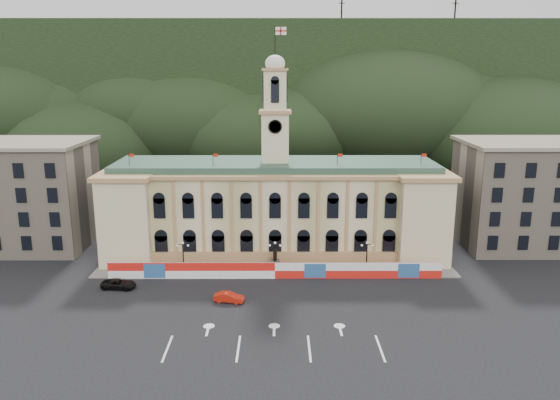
{
  "coord_description": "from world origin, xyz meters",
  "views": [
    {
      "loc": [
        0.55,
        -61.7,
        30.77
      ],
      "look_at": [
        0.76,
        18.0,
        11.39
      ],
      "focal_mm": 35.0,
      "sensor_mm": 36.0,
      "label": 1
    }
  ],
  "objects_px": {
    "lamp_center": "(275,255)",
    "black_suv": "(119,284)",
    "red_sedan": "(229,297)",
    "statue": "(275,264)"
  },
  "relations": [
    {
      "from": "lamp_center",
      "to": "black_suv",
      "type": "xyz_separation_m",
      "value": [
        -22.34,
        -5.75,
        -2.39
      ]
    },
    {
      "from": "red_sedan",
      "to": "black_suv",
      "type": "xyz_separation_m",
      "value": [
        -16.19,
        4.69,
        0.01
      ]
    },
    {
      "from": "statue",
      "to": "red_sedan",
      "type": "relative_size",
      "value": 0.87
    },
    {
      "from": "red_sedan",
      "to": "black_suv",
      "type": "relative_size",
      "value": 0.84
    },
    {
      "from": "lamp_center",
      "to": "red_sedan",
      "type": "relative_size",
      "value": 1.2
    },
    {
      "from": "lamp_center",
      "to": "statue",
      "type": "bearing_deg",
      "value": 90.0
    },
    {
      "from": "lamp_center",
      "to": "red_sedan",
      "type": "distance_m",
      "value": 12.35
    },
    {
      "from": "red_sedan",
      "to": "black_suv",
      "type": "distance_m",
      "value": 16.86
    },
    {
      "from": "red_sedan",
      "to": "black_suv",
      "type": "height_order",
      "value": "black_suv"
    },
    {
      "from": "statue",
      "to": "black_suv",
      "type": "relative_size",
      "value": 0.72
    }
  ]
}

